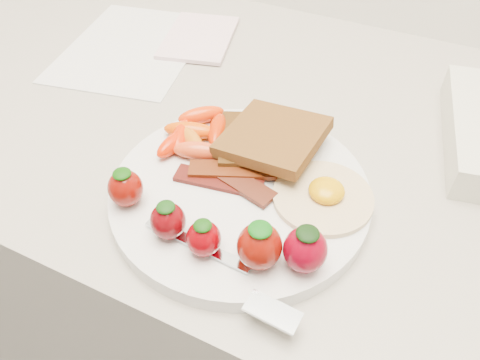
% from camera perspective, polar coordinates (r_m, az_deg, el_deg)
% --- Properties ---
extents(counter, '(2.00, 0.60, 0.90)m').
position_cam_1_polar(counter, '(0.94, 4.75, -15.48)').
color(counter, gray).
rests_on(counter, ground).
extents(plate, '(0.27, 0.27, 0.02)m').
position_cam_1_polar(plate, '(0.49, 0.00, -1.57)').
color(plate, silver).
rests_on(plate, counter).
extents(toast_lower, '(0.12, 0.12, 0.01)m').
position_cam_1_polar(toast_lower, '(0.53, 2.57, 4.75)').
color(toast_lower, black).
rests_on(toast_lower, plate).
extents(toast_upper, '(0.11, 0.11, 0.02)m').
position_cam_1_polar(toast_upper, '(0.51, 4.05, 5.28)').
color(toast_upper, '#372209').
rests_on(toast_upper, toast_lower).
extents(fried_egg, '(0.13, 0.13, 0.02)m').
position_cam_1_polar(fried_egg, '(0.48, 10.18, -1.83)').
color(fried_egg, beige).
rests_on(fried_egg, plate).
extents(bacon_strips, '(0.11, 0.07, 0.01)m').
position_cam_1_polar(bacon_strips, '(0.49, -1.35, 0.40)').
color(bacon_strips, black).
rests_on(bacon_strips, plate).
extents(baby_carrots, '(0.09, 0.11, 0.02)m').
position_cam_1_polar(baby_carrots, '(0.53, -5.67, 5.53)').
color(baby_carrots, '#DB4700').
rests_on(baby_carrots, plate).
extents(strawberries, '(0.22, 0.06, 0.05)m').
position_cam_1_polar(strawberries, '(0.42, -2.21, -6.10)').
color(strawberries, '#6C0A04').
rests_on(strawberries, plate).
extents(fork, '(0.17, 0.05, 0.00)m').
position_cam_1_polar(fork, '(0.41, -1.32, -11.26)').
color(fork, silver).
rests_on(fork, plate).
extents(paper_sheet, '(0.24, 0.29, 0.00)m').
position_cam_1_polar(paper_sheet, '(0.77, -12.97, 15.51)').
color(paper_sheet, silver).
rests_on(paper_sheet, counter).
extents(notepad, '(0.14, 0.17, 0.01)m').
position_cam_1_polar(notepad, '(0.77, -5.01, 16.97)').
color(notepad, silver).
rests_on(notepad, paper_sheet).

